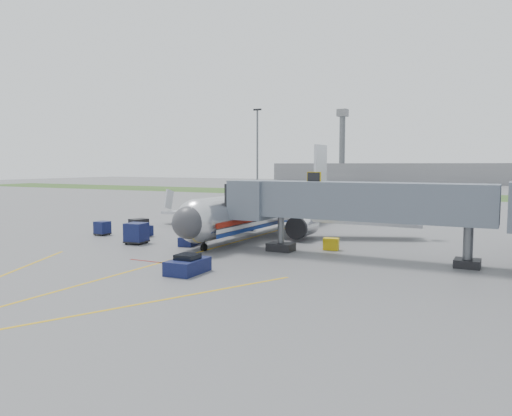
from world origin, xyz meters
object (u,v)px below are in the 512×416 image
at_px(belt_loader, 191,239).
at_px(ramp_worker, 229,225).
at_px(airliner, 270,209).
at_px(pushback_tug, 188,265).
at_px(baggage_tug, 139,229).

xyz_separation_m(belt_loader, ramp_worker, (-1.51, 9.49, 0.25)).
bearing_deg(airliner, pushback_tug, -79.39).
height_order(airliner, ramp_worker, airliner).
xyz_separation_m(baggage_tug, belt_loader, (7.68, -1.53, -0.34)).
xyz_separation_m(airliner, ramp_worker, (-4.51, -1.37, -1.91)).
relative_size(airliner, belt_loader, 8.52).
bearing_deg(belt_loader, ramp_worker, 99.03).
distance_m(airliner, pushback_tug, 21.80).
bearing_deg(pushback_tug, belt_loader, 123.74).
bearing_deg(ramp_worker, airliner, -28.69).
bearing_deg(baggage_tug, belt_loader, -11.30).
bearing_deg(baggage_tug, airliner, 41.15).
bearing_deg(pushback_tug, baggage_tug, 140.71).
relative_size(airliner, baggage_tug, 12.05).
height_order(baggage_tug, ramp_worker, baggage_tug).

